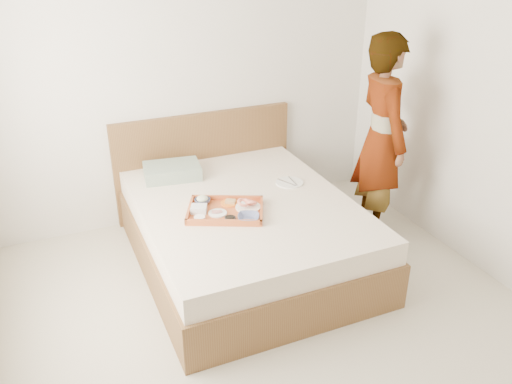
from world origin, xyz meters
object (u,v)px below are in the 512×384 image
at_px(bed, 245,232).
at_px(dinner_plate, 289,183).
at_px(tray, 225,210).
at_px(person, 382,139).

relative_size(bed, dinner_plate, 8.85).
height_order(bed, dinner_plate, dinner_plate).
relative_size(tray, dinner_plate, 2.40).
bearing_deg(person, dinner_plate, 88.41).
relative_size(dinner_plate, person, 0.13).
bearing_deg(bed, person, -0.10).
bearing_deg(tray, person, 29.23).
bearing_deg(bed, dinner_plate, 19.48).
distance_m(dinner_plate, person, 0.83).
distance_m(bed, tray, 0.37).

